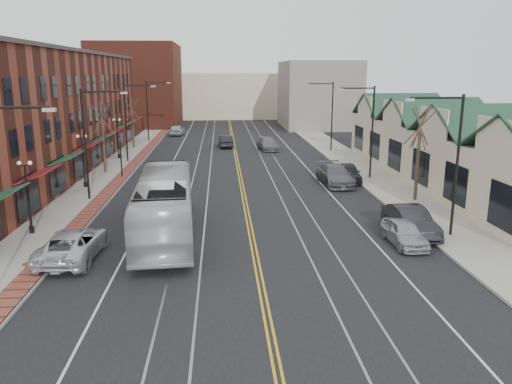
{
  "coord_description": "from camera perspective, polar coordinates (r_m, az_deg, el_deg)",
  "views": [
    {
      "loc": [
        -1.69,
        -20.62,
        9.34
      ],
      "look_at": [
        0.45,
        9.59,
        2.0
      ],
      "focal_mm": 35.0,
      "sensor_mm": 36.0,
      "label": 1
    }
  ],
  "objects": [
    {
      "name": "streetlight_r_2",
      "position": [
        60.14,
        8.29,
        9.37
      ],
      "size": [
        3.33,
        0.25,
        8.0
      ],
      "color": "black",
      "rests_on": "sidewalk_right"
    },
    {
      "name": "parked_suv",
      "position": [
        27.12,
        -20.23,
        -5.65
      ],
      "size": [
        2.73,
        5.68,
        1.56
      ],
      "primitive_type": "imported",
      "rotation": [
        0.0,
        0.0,
        3.12
      ],
      "color": "silver",
      "rests_on": "ground"
    },
    {
      "name": "lamppost_l_3",
      "position": [
        56.2,
        -15.51,
        5.83
      ],
      "size": [
        0.84,
        0.28,
        4.27
      ],
      "color": "black",
      "rests_on": "sidewalk_left"
    },
    {
      "name": "building_right",
      "position": [
        45.69,
        21.58,
        3.8
      ],
      "size": [
        8.0,
        36.0,
        4.6
      ],
      "primitive_type": "cube",
      "color": "#C1B595",
      "rests_on": "ground"
    },
    {
      "name": "streetlight_r_0",
      "position": [
        29.83,
        21.34,
        4.37
      ],
      "size": [
        3.33,
        0.25,
        8.0
      ],
      "color": "black",
      "rests_on": "sidewalk_right"
    },
    {
      "name": "parked_car_c",
      "position": [
        42.61,
        9.04,
        1.94
      ],
      "size": [
        2.54,
        5.82,
        1.66
      ],
      "primitive_type": "imported",
      "rotation": [
        0.0,
        0.0,
        0.04
      ],
      "color": "#58585E",
      "rests_on": "ground"
    },
    {
      "name": "distant_car_far",
      "position": [
        76.21,
        -8.99,
        7.03
      ],
      "size": [
        2.35,
        4.9,
        1.62
      ],
      "primitive_type": "imported",
      "rotation": [
        0.0,
        0.0,
        3.05
      ],
      "color": "#B1B3B8",
      "rests_on": "ground"
    },
    {
      "name": "streetlight_l_2",
      "position": [
        53.62,
        -14.26,
        8.6
      ],
      "size": [
        3.33,
        0.25,
        8.0
      ],
      "color": "black",
      "rests_on": "sidewalk_left"
    },
    {
      "name": "manhole_far",
      "position": [
        31.53,
        -21.48,
        -4.29
      ],
      "size": [
        0.6,
        0.6,
        0.02
      ],
      "primitive_type": "cylinder",
      "color": "#592D19",
      "rests_on": "sidewalk_left"
    },
    {
      "name": "parked_car_d",
      "position": [
        44.02,
        10.49,
        2.19
      ],
      "size": [
        2.22,
        4.77,
        1.58
      ],
      "primitive_type": "imported",
      "rotation": [
        0.0,
        0.0,
        -0.08
      ],
      "color": "black",
      "rests_on": "ground"
    },
    {
      "name": "sidewalk_right",
      "position": [
        43.86,
        14.23,
        1.0
      ],
      "size": [
        4.0,
        120.0,
        0.15
      ],
      "primitive_type": "cube",
      "color": "gray",
      "rests_on": "ground"
    },
    {
      "name": "distant_car_left",
      "position": [
        63.36,
        -3.49,
        5.8
      ],
      "size": [
        1.9,
        4.62,
        1.49
      ],
      "primitive_type": "imported",
      "rotation": [
        0.0,
        0.0,
        3.21
      ],
      "color": "black",
      "rests_on": "ground"
    },
    {
      "name": "transit_bus",
      "position": [
        29.34,
        -10.4,
        -1.49
      ],
      "size": [
        3.91,
        13.15,
        3.61
      ],
      "primitive_type": "imported",
      "rotation": [
        0.0,
        0.0,
        3.21
      ],
      "color": "silver",
      "rests_on": "ground"
    },
    {
      "name": "backdrop_right",
      "position": [
        87.32,
        7.09,
        11.0
      ],
      "size": [
        12.0,
        16.0,
        11.0
      ],
      "primitive_type": "cube",
      "color": "slate",
      "rests_on": "ground"
    },
    {
      "name": "traffic_signal",
      "position": [
        46.04,
        -15.22,
        4.41
      ],
      "size": [
        0.18,
        0.15,
        3.8
      ],
      "color": "black",
      "rests_on": "sidewalk_left"
    },
    {
      "name": "streetlight_r_1",
      "position": [
        44.69,
        12.64,
        7.76
      ],
      "size": [
        3.33,
        0.25,
        8.0
      ],
      "color": "black",
      "rests_on": "sidewalk_right"
    },
    {
      "name": "backdrop_left",
      "position": [
        91.77,
        -13.32,
        11.81
      ],
      "size": [
        14.0,
        18.0,
        14.0
      ],
      "primitive_type": "cube",
      "color": "maroon",
      "rests_on": "ground"
    },
    {
      "name": "parked_car_a",
      "position": [
        28.73,
        16.59,
        -4.48
      ],
      "size": [
        1.73,
        4.11,
        1.39
      ],
      "primitive_type": "imported",
      "rotation": [
        0.0,
        0.0,
        0.02
      ],
      "color": "#A7A7AE",
      "rests_on": "ground"
    },
    {
      "name": "tree_left_near",
      "position": [
        48.21,
        -17.08,
        6.09
      ],
      "size": [
        1.78,
        1.37,
        6.48
      ],
      "color": "#382B21",
      "rests_on": "sidewalk_left"
    },
    {
      "name": "manhole_mid",
      "position": [
        27.07,
        -24.57,
        -7.5
      ],
      "size": [
        0.6,
        0.6,
        0.02
      ],
      "primitive_type": "cylinder",
      "color": "#592D19",
      "rests_on": "sidewalk_left"
    },
    {
      "name": "sidewalk_left",
      "position": [
        42.92,
        -17.85,
        0.49
      ],
      "size": [
        4.0,
        120.0,
        0.15
      ],
      "primitive_type": "cube",
      "color": "gray",
      "rests_on": "ground"
    },
    {
      "name": "building_left",
      "position": [
        50.82,
        -24.22,
        8.11
      ],
      "size": [
        10.0,
        50.0,
        11.0
      ],
      "primitive_type": "cube",
      "color": "maroon",
      "rests_on": "ground"
    },
    {
      "name": "tree_right_mid",
      "position": [
        37.83,
        18.08,
        4.46
      ],
      "size": [
        1.9,
        1.46,
        6.93
      ],
      "color": "#382B21",
      "rests_on": "sidewalk_right"
    },
    {
      "name": "streetlight_l_1",
      "position": [
        38.04,
        -18.39,
        6.42
      ],
      "size": [
        3.33,
        0.25,
        8.0
      ],
      "color": "black",
      "rests_on": "sidewalk_left"
    },
    {
      "name": "backdrop_mid",
      "position": [
        105.75,
        -3.2,
        10.98
      ],
      "size": [
        22.0,
        14.0,
        9.0
      ],
      "primitive_type": "cube",
      "color": "#C1B595",
      "rests_on": "ground"
    },
    {
      "name": "parked_car_b",
      "position": [
        30.53,
        17.25,
        -3.2
      ],
      "size": [
        2.0,
        5.1,
        1.65
      ],
      "primitive_type": "imported",
      "rotation": [
        0.0,
        0.0,
        0.05
      ],
      "color": "#232227",
      "rests_on": "ground"
    },
    {
      "name": "ground",
      "position": [
        22.7,
        0.58,
        -10.67
      ],
      "size": [
        160.0,
        160.0,
        0.0
      ],
      "primitive_type": "plane",
      "color": "black",
      "rests_on": "ground"
    },
    {
      "name": "lamppost_l_1",
      "position": [
        31.52,
        -24.57,
        -0.72
      ],
      "size": [
        0.84,
        0.28,
        4.27
      ],
      "color": "black",
      "rests_on": "sidewalk_left"
    },
    {
      "name": "streetlight_l_3",
      "position": [
        69.39,
        -11.98,
        9.77
      ],
      "size": [
        3.33,
        0.25,
        8.0
      ],
      "color": "black",
      "rests_on": "sidewalk_left"
    },
    {
      "name": "distant_car_right",
      "position": [
        61.0,
        1.35,
        5.51
      ],
      "size": [
        2.66,
        5.3,
        1.48
      ],
      "primitive_type": "imported",
      "rotation": [
        0.0,
        0.0,
        0.12
      ],
      "color": "slate",
      "rests_on": "ground"
    },
    {
      "name": "tree_left_far",
      "position": [
        63.84,
        -13.92,
        7.78
      ],
      "size": [
        1.66,
        1.28,
        6.02
      ],
      "color": "#382B21",
      "rests_on": "sidewalk_left"
    },
    {
      "name": "lamppost_l_2",
      "position": [
        42.71,
        -19.1,
        3.25
      ],
      "size": [
        0.84,
        0.28,
        4.27
      ],
      "color": "black",
      "rests_on": "sidewalk_left"
    }
  ]
}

